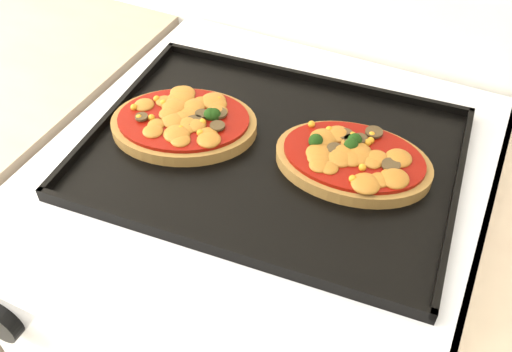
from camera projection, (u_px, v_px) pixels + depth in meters
The scene contains 4 objects.
stove at pixel (262, 330), 1.11m from camera, with size 0.60×0.60×0.91m, color silver.
baking_tray at pixel (272, 152), 0.78m from camera, with size 0.50×0.37×0.02m, color black.
pizza_left at pixel (184, 122), 0.80m from camera, with size 0.21×0.15×0.03m, color brown, non-canonical shape.
pizza_right at pixel (353, 159), 0.75m from camera, with size 0.21×0.14×0.03m, color brown, non-canonical shape.
Camera 1 is at (0.26, 1.18, 1.45)m, focal length 40.00 mm.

